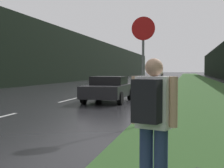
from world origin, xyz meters
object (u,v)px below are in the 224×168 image
stop_sign (143,60)px  delivery_truck (158,70)px  car_passing_near (108,89)px  hitchhiker_with_backpack (152,119)px

stop_sign → delivery_truck: bearing=94.8°
delivery_truck → car_passing_near: bearing=-86.7°
hitchhiker_with_backpack → delivery_truck: (-8.05, 92.23, 0.82)m
car_passing_near → delivery_truck: (-4.58, 80.62, 1.15)m
hitchhiker_with_backpack → car_passing_near: size_ratio=0.42×
stop_sign → delivery_truck: size_ratio=0.40×
car_passing_near → delivery_truck: delivery_truck is taller
hitchhiker_with_backpack → delivery_truck: 92.58m
delivery_truck → stop_sign: bearing=-85.2°
stop_sign → hitchhiker_with_backpack: 5.13m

